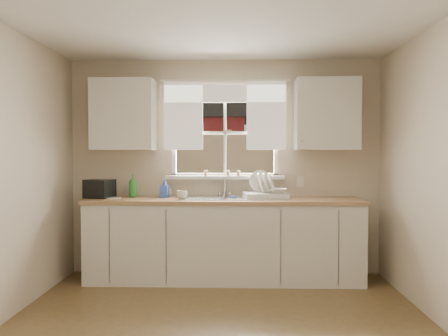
{
  "coord_description": "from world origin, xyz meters",
  "views": [
    {
      "loc": [
        0.15,
        -3.54,
        1.43
      ],
      "look_at": [
        0.0,
        1.65,
        1.25
      ],
      "focal_mm": 38.0,
      "sensor_mm": 36.0,
      "label": 1
    }
  ],
  "objects_px": {
    "soap_bottle_a": "(133,185)",
    "black_appliance": "(100,189)",
    "dish_rack": "(265,193)",
    "cup": "(182,195)"
  },
  "relations": [
    {
      "from": "dish_rack",
      "to": "cup",
      "type": "xyz_separation_m",
      "value": [
        -0.92,
        -0.13,
        -0.02
      ]
    },
    {
      "from": "dish_rack",
      "to": "black_appliance",
      "type": "xyz_separation_m",
      "value": [
        -1.86,
        -0.02,
        0.04
      ]
    },
    {
      "from": "cup",
      "to": "black_appliance",
      "type": "bearing_deg",
      "value": -175.16
    },
    {
      "from": "soap_bottle_a",
      "to": "cup",
      "type": "distance_m",
      "value": 0.65
    },
    {
      "from": "cup",
      "to": "dish_rack",
      "type": "bearing_deg",
      "value": 20.25
    },
    {
      "from": "dish_rack",
      "to": "black_appliance",
      "type": "bearing_deg",
      "value": -179.43
    },
    {
      "from": "soap_bottle_a",
      "to": "black_appliance",
      "type": "bearing_deg",
      "value": -164.72
    },
    {
      "from": "dish_rack",
      "to": "black_appliance",
      "type": "height_order",
      "value": "dish_rack"
    },
    {
      "from": "black_appliance",
      "to": "dish_rack",
      "type": "bearing_deg",
      "value": 18.62
    },
    {
      "from": "dish_rack",
      "to": "cup",
      "type": "distance_m",
      "value": 0.93
    }
  ]
}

